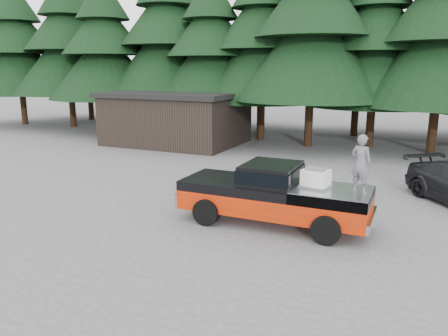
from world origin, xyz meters
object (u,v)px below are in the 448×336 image
at_px(pickup_truck, 273,203).
at_px(utility_building, 177,117).
at_px(man_on_bed, 361,164).
at_px(air_compressor, 316,179).

distance_m(pickup_truck, utility_building, 15.76).
distance_m(man_on_bed, utility_building, 17.52).
relative_size(air_compressor, utility_building, 0.09).
height_order(man_on_bed, utility_building, utility_building).
distance_m(pickup_truck, air_compressor, 1.58).
bearing_deg(man_on_bed, utility_building, -21.30).
height_order(air_compressor, utility_building, utility_building).
bearing_deg(air_compressor, pickup_truck, -170.06).
bearing_deg(utility_building, air_compressor, -45.23).
xyz_separation_m(pickup_truck, utility_building, (-10.41, 11.80, 1.00)).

